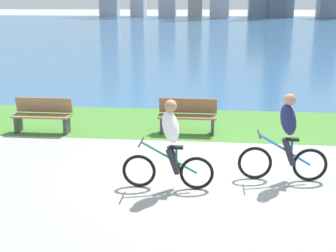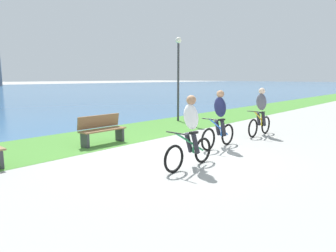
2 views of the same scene
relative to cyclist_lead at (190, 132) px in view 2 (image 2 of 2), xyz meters
name	(u,v)px [view 2 (image 2 of 2)]	position (x,y,z in m)	size (l,w,h in m)	color
ground_plane	(175,155)	(0.60, 1.00, -0.83)	(300.00, 300.00, 0.00)	#9E9E99
grass_strip_bayside	(98,137)	(0.60, 4.51, -0.83)	(120.00, 3.29, 0.01)	#478433
cyclist_lead	(190,132)	(0.00, 0.00, 0.00)	(1.68, 0.52, 1.66)	black
cyclist_trailing	(219,119)	(2.13, 0.60, 0.01)	(1.68, 0.52, 1.69)	black
cyclist_distant_rear	(261,112)	(4.75, 0.57, 0.01)	(1.65, 0.52, 1.69)	black
bench_far_along_path	(102,130)	(0.11, 3.58, -0.38)	(1.50, 0.47, 0.90)	brown
lamppost_tall	(178,67)	(5.54, 5.10, 1.71)	(0.28, 0.28, 3.88)	#38383D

